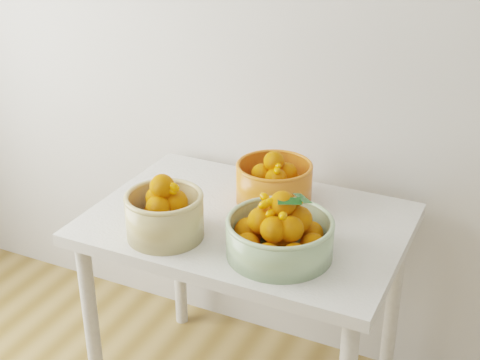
{
  "coord_description": "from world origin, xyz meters",
  "views": [
    {
      "loc": [
        0.55,
        -0.11,
        1.79
      ],
      "look_at": [
        -0.23,
        1.53,
        0.92
      ],
      "focal_mm": 50.0,
      "sensor_mm": 36.0,
      "label": 1
    }
  ],
  "objects_px": {
    "bowl_green": "(279,233)",
    "bowl_orange": "(274,181)",
    "bowl_cream": "(164,213)",
    "table": "(247,244)"
  },
  "relations": [
    {
      "from": "table",
      "to": "bowl_cream",
      "type": "bearing_deg",
      "value": -131.5
    },
    {
      "from": "table",
      "to": "bowl_green",
      "type": "xyz_separation_m",
      "value": [
        0.17,
        -0.15,
        0.17
      ]
    },
    {
      "from": "bowl_green",
      "to": "bowl_orange",
      "type": "bearing_deg",
      "value": 115.44
    },
    {
      "from": "bowl_orange",
      "to": "bowl_green",
      "type": "bearing_deg",
      "value": -64.56
    },
    {
      "from": "bowl_cream",
      "to": "bowl_orange",
      "type": "relative_size",
      "value": 0.93
    },
    {
      "from": "bowl_cream",
      "to": "bowl_orange",
      "type": "bearing_deg",
      "value": 59.4
    },
    {
      "from": "table",
      "to": "bowl_orange",
      "type": "distance_m",
      "value": 0.23
    },
    {
      "from": "bowl_cream",
      "to": "bowl_green",
      "type": "height_order",
      "value": "bowl_cream"
    },
    {
      "from": "table",
      "to": "bowl_green",
      "type": "bearing_deg",
      "value": -41.67
    },
    {
      "from": "table",
      "to": "bowl_green",
      "type": "height_order",
      "value": "bowl_green"
    }
  ]
}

